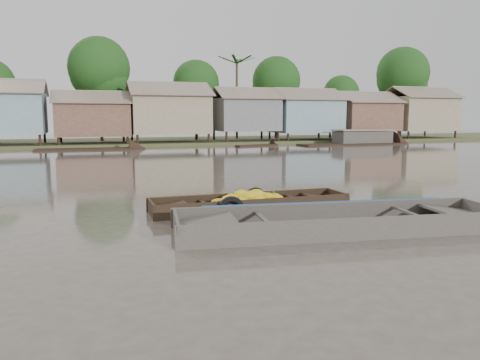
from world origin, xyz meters
name	(u,v)px	position (x,y,z in m)	size (l,w,h in m)	color
ground	(268,212)	(0.00, 0.00, 0.00)	(120.00, 120.00, 0.00)	#4B4239
riverbank	(170,109)	(3.03, 31.86, 3.07)	(120.00, 12.47, 10.22)	#384723
banana_boat	(248,204)	(-0.38, 0.49, 0.15)	(5.41, 1.49, 0.77)	black
viewer_boat	(341,227)	(0.84, -2.28, 0.06)	(7.53, 2.86, 0.59)	#403B36
distant_boats	(308,143)	(13.22, 24.11, 0.21)	(46.79, 15.28, 1.38)	black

